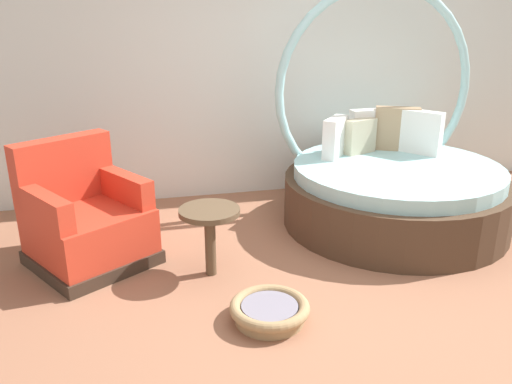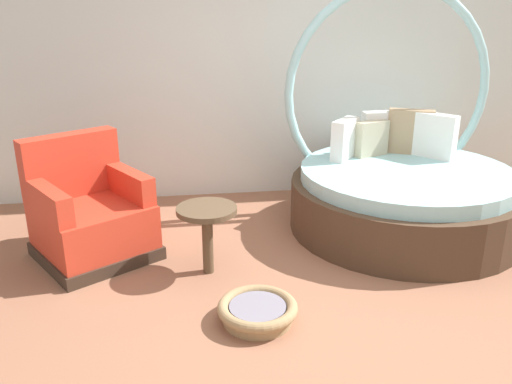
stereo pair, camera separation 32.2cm
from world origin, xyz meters
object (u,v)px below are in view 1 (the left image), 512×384
Objects in this scene: pet_basket at (270,310)px; red_armchair at (85,222)px; round_daybed at (392,180)px; side_table at (210,221)px.

red_armchair is at bearing 136.27° from pet_basket.
round_daybed is 4.05× the size of side_table.
red_armchair reaches higher than pet_basket.
side_table reaches higher than pet_basket.
pet_basket is (1.17, -1.12, -0.26)m from red_armchair.
side_table is at bearing -159.70° from round_daybed.
red_armchair is 1.63m from pet_basket.
side_table is (0.90, -0.42, 0.10)m from red_armchair.
round_daybed reaches higher than pet_basket.
round_daybed is at bearing 4.84° from red_armchair.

